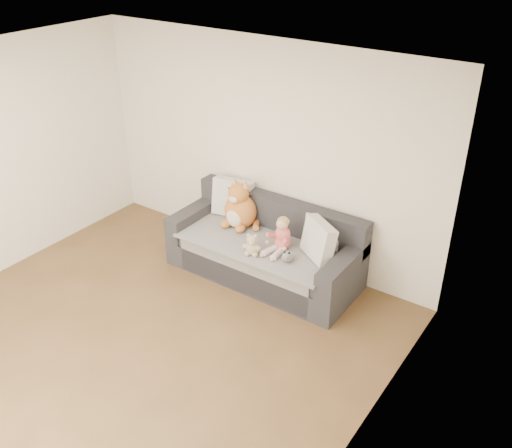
{
  "coord_description": "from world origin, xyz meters",
  "views": [
    {
      "loc": [
        3.42,
        -2.58,
        3.75
      ],
      "look_at": [
        0.35,
        1.87,
        0.75
      ],
      "focal_mm": 40.0,
      "sensor_mm": 36.0,
      "label": 1
    }
  ],
  "objects_px": {
    "sofa": "(265,251)",
    "sippy_cup": "(253,242)",
    "plush_cat": "(240,208)",
    "toddler": "(281,236)",
    "teddy_bear": "(252,246)"
  },
  "relations": [
    {
      "from": "sofa",
      "to": "toddler",
      "type": "xyz_separation_m",
      "value": [
        0.26,
        -0.1,
        0.33
      ]
    },
    {
      "from": "sofa",
      "to": "teddy_bear",
      "type": "xyz_separation_m",
      "value": [
        0.06,
        -0.36,
        0.27
      ]
    },
    {
      "from": "sofa",
      "to": "sippy_cup",
      "type": "relative_size",
      "value": 20.25
    },
    {
      "from": "sofa",
      "to": "plush_cat",
      "type": "height_order",
      "value": "plush_cat"
    },
    {
      "from": "teddy_bear",
      "to": "plush_cat",
      "type": "bearing_deg",
      "value": 116.51
    },
    {
      "from": "toddler",
      "to": "plush_cat",
      "type": "bearing_deg",
      "value": 166.5
    },
    {
      "from": "sofa",
      "to": "plush_cat",
      "type": "relative_size",
      "value": 3.63
    },
    {
      "from": "teddy_bear",
      "to": "sippy_cup",
      "type": "height_order",
      "value": "teddy_bear"
    },
    {
      "from": "sofa",
      "to": "sippy_cup",
      "type": "bearing_deg",
      "value": -96.52
    },
    {
      "from": "toddler",
      "to": "teddy_bear",
      "type": "height_order",
      "value": "toddler"
    },
    {
      "from": "plush_cat",
      "to": "toddler",
      "type": "bearing_deg",
      "value": -16.26
    },
    {
      "from": "sippy_cup",
      "to": "plush_cat",
      "type": "bearing_deg",
      "value": 142.77
    },
    {
      "from": "sippy_cup",
      "to": "sofa",
      "type": "bearing_deg",
      "value": 83.48
    },
    {
      "from": "teddy_bear",
      "to": "toddler",
      "type": "bearing_deg",
      "value": 32.73
    },
    {
      "from": "sofa",
      "to": "sippy_cup",
      "type": "height_order",
      "value": "sofa"
    }
  ]
}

